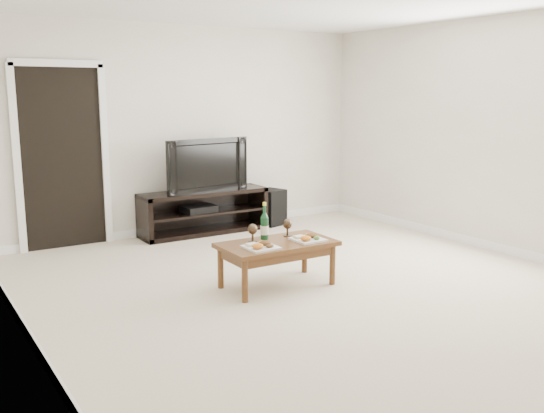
{
  "coord_description": "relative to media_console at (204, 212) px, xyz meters",
  "views": [
    {
      "loc": [
        -3.22,
        -4.34,
        1.78
      ],
      "look_at": [
        -0.17,
        0.45,
        0.7
      ],
      "focal_mm": 40.0,
      "sensor_mm": 36.0,
      "label": 1
    }
  ],
  "objects": [
    {
      "name": "floor",
      "position": [
        -0.1,
        -2.5,
        -0.28
      ],
      "size": [
        5.5,
        5.5,
        0.0
      ],
      "primitive_type": "plane",
      "color": "beige",
      "rests_on": "ground"
    },
    {
      "name": "wine_bottle",
      "position": [
        -0.42,
        -2.14,
        0.32
      ],
      "size": [
        0.07,
        0.07,
        0.35
      ],
      "primitive_type": "cylinder",
      "color": "#0F391C",
      "rests_on": "coffee_table"
    },
    {
      "name": "media_console",
      "position": [
        0.0,
        0.0,
        0.0
      ],
      "size": [
        1.65,
        0.45,
        0.55
      ],
      "primitive_type": "cube",
      "color": "black",
      "rests_on": "ground"
    },
    {
      "name": "av_receiver",
      "position": [
        -0.08,
        -0.01,
        0.05
      ],
      "size": [
        0.42,
        0.32,
        0.08
      ],
      "primitive_type": "cube",
      "rotation": [
        0.0,
        0.0,
        0.06
      ],
      "color": "black",
      "rests_on": "media_console"
    },
    {
      "name": "doorway",
      "position": [
        -1.65,
        0.24,
        0.75
      ],
      "size": [
        0.9,
        0.02,
        2.05
      ],
      "primitive_type": "cube",
      "color": "black",
      "rests_on": "ground"
    },
    {
      "name": "goblet_right",
      "position": [
        -0.17,
        -2.16,
        0.23
      ],
      "size": [
        0.09,
        0.09,
        0.17
      ],
      "primitive_type": null,
      "color": "#3B2D20",
      "rests_on": "coffee_table"
    },
    {
      "name": "coffee_table",
      "position": [
        -0.39,
        -2.31,
        -0.07
      ],
      "size": [
        1.06,
        0.59,
        0.42
      ],
      "primitive_type": "cube",
      "rotation": [
        0.0,
        0.0,
        -0.01
      ],
      "color": "#533017",
      "rests_on": "ground"
    },
    {
      "name": "plate_left",
      "position": [
        -0.63,
        -2.42,
        0.18
      ],
      "size": [
        0.27,
        0.27,
        0.07
      ],
      "primitive_type": "cube",
      "color": "white",
      "rests_on": "coffee_table"
    },
    {
      "name": "back_wall",
      "position": [
        -0.1,
        0.27,
        1.02
      ],
      "size": [
        5.0,
        0.04,
        2.6
      ],
      "primitive_type": "cube",
      "color": "silver",
      "rests_on": "ground"
    },
    {
      "name": "goblet_left",
      "position": [
        -0.57,
        -2.17,
        0.23
      ],
      "size": [
        0.09,
        0.09,
        0.17
      ],
      "primitive_type": null,
      "color": "#3B2D20",
      "rests_on": "coffee_table"
    },
    {
      "name": "plate_right",
      "position": [
        -0.11,
        -2.4,
        0.18
      ],
      "size": [
        0.27,
        0.27,
        0.07
      ],
      "primitive_type": "cube",
      "color": "white",
      "rests_on": "coffee_table"
    },
    {
      "name": "subwoofer",
      "position": [
        0.98,
        -0.03,
        -0.03
      ],
      "size": [
        0.39,
        0.39,
        0.48
      ],
      "primitive_type": "cube",
      "rotation": [
        0.0,
        0.0,
        0.27
      ],
      "color": "black",
      "rests_on": "ground"
    },
    {
      "name": "television",
      "position": [
        0.0,
        0.0,
        0.61
      ],
      "size": [
        1.16,
        0.29,
        0.66
      ],
      "primitive_type": "imported",
      "rotation": [
        0.0,
        0.0,
        0.12
      ],
      "color": "black",
      "rests_on": "media_console"
    }
  ]
}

